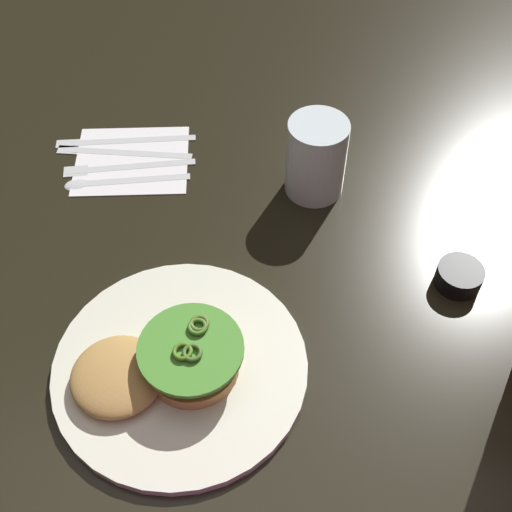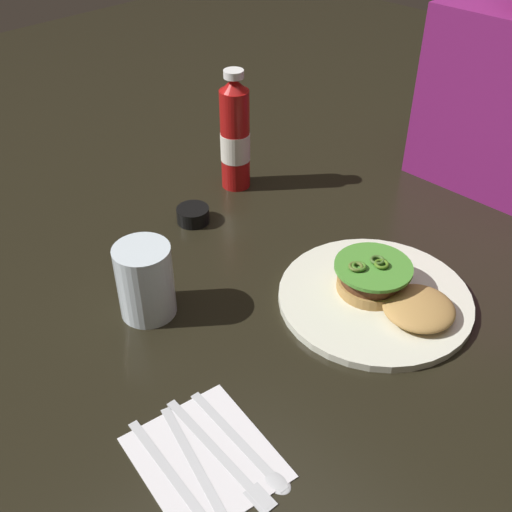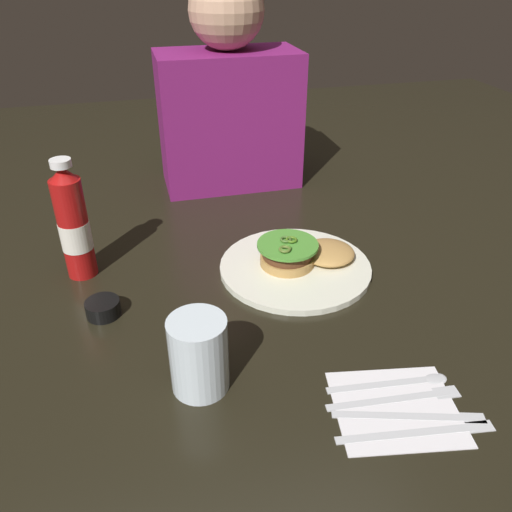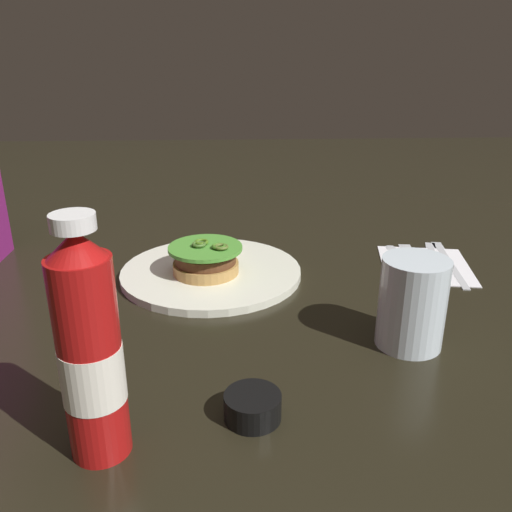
{
  "view_description": "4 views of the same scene",
  "coord_description": "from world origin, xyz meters",
  "px_view_note": "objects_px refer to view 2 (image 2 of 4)",
  "views": [
    {
      "loc": [
        0.14,
        0.49,
        0.69
      ],
      "look_at": [
        0.04,
        -0.0,
        0.07
      ],
      "focal_mm": 46.21,
      "sensor_mm": 36.0,
      "label": 1
    },
    {
      "loc": [
        0.53,
        -0.55,
        0.64
      ],
      "look_at": [
        -0.0,
        -0.02,
        0.07
      ],
      "focal_mm": 43.5,
      "sensor_mm": 36.0,
      "label": 2
    },
    {
      "loc": [
        -0.14,
        -0.71,
        0.55
      ],
      "look_at": [
        0.05,
        0.03,
        0.09
      ],
      "focal_mm": 35.73,
      "sensor_mm": 36.0,
      "label": 3
    },
    {
      "loc": [
        -0.68,
        0.06,
        0.36
      ],
      "look_at": [
        0.01,
        0.03,
        0.09
      ],
      "focal_mm": 37.62,
      "sensor_mm": 36.0,
      "label": 4
    }
  ],
  "objects_px": {
    "fork_utensil": "(226,460)",
    "butter_knife": "(185,491)",
    "ketchup_bottle": "(235,136)",
    "spoon_utensil": "(251,453)",
    "napkin": "(205,457)",
    "condiment_cup": "(193,215)",
    "burger_sandwich": "(389,288)",
    "water_glass": "(145,281)",
    "steak_knife": "(204,479)",
    "dinner_plate": "(375,298)"
  },
  "relations": [
    {
      "from": "ketchup_bottle",
      "to": "water_glass",
      "type": "height_order",
      "value": "ketchup_bottle"
    },
    {
      "from": "steak_knife",
      "to": "dinner_plate",
      "type": "bearing_deg",
      "value": 97.07
    },
    {
      "from": "condiment_cup",
      "to": "steak_knife",
      "type": "height_order",
      "value": "condiment_cup"
    },
    {
      "from": "ketchup_bottle",
      "to": "butter_knife",
      "type": "relative_size",
      "value": 1.09
    },
    {
      "from": "water_glass",
      "to": "steak_knife",
      "type": "xyz_separation_m",
      "value": [
        0.28,
        -0.13,
        -0.05
      ]
    },
    {
      "from": "water_glass",
      "to": "steak_knife",
      "type": "distance_m",
      "value": 0.31
    },
    {
      "from": "steak_knife",
      "to": "spoon_utensil",
      "type": "height_order",
      "value": "same"
    },
    {
      "from": "steak_knife",
      "to": "spoon_utensil",
      "type": "distance_m",
      "value": 0.06
    },
    {
      "from": "burger_sandwich",
      "to": "water_glass",
      "type": "relative_size",
      "value": 1.69
    },
    {
      "from": "dinner_plate",
      "to": "condiment_cup",
      "type": "distance_m",
      "value": 0.37
    },
    {
      "from": "water_glass",
      "to": "condiment_cup",
      "type": "distance_m",
      "value": 0.25
    },
    {
      "from": "dinner_plate",
      "to": "condiment_cup",
      "type": "bearing_deg",
      "value": -171.65
    },
    {
      "from": "burger_sandwich",
      "to": "water_glass",
      "type": "height_order",
      "value": "water_glass"
    },
    {
      "from": "dinner_plate",
      "to": "fork_utensil",
      "type": "bearing_deg",
      "value": -82.43
    },
    {
      "from": "condiment_cup",
      "to": "napkin",
      "type": "xyz_separation_m",
      "value": [
        0.39,
        -0.32,
        -0.01
      ]
    },
    {
      "from": "ketchup_bottle",
      "to": "spoon_utensil",
      "type": "relative_size",
      "value": 1.28
    },
    {
      "from": "ketchup_bottle",
      "to": "steak_knife",
      "type": "bearing_deg",
      "value": -46.8
    },
    {
      "from": "steak_knife",
      "to": "burger_sandwich",
      "type": "bearing_deg",
      "value": 94.54
    },
    {
      "from": "burger_sandwich",
      "to": "water_glass",
      "type": "xyz_separation_m",
      "value": [
        -0.25,
        -0.27,
        0.03
      ]
    },
    {
      "from": "burger_sandwich",
      "to": "spoon_utensil",
      "type": "xyz_separation_m",
      "value": [
        0.05,
        -0.34,
        -0.03
      ]
    },
    {
      "from": "ketchup_bottle",
      "to": "steak_knife",
      "type": "relative_size",
      "value": 1.15
    },
    {
      "from": "fork_utensil",
      "to": "steak_knife",
      "type": "bearing_deg",
      "value": -88.11
    },
    {
      "from": "napkin",
      "to": "fork_utensil",
      "type": "relative_size",
      "value": 0.86
    },
    {
      "from": "condiment_cup",
      "to": "spoon_utensil",
      "type": "height_order",
      "value": "condiment_cup"
    },
    {
      "from": "ketchup_bottle",
      "to": "butter_knife",
      "type": "bearing_deg",
      "value": -48.49
    },
    {
      "from": "condiment_cup",
      "to": "fork_utensil",
      "type": "relative_size",
      "value": 0.3
    },
    {
      "from": "condiment_cup",
      "to": "fork_utensil",
      "type": "distance_m",
      "value": 0.52
    },
    {
      "from": "dinner_plate",
      "to": "butter_knife",
      "type": "distance_m",
      "value": 0.42
    },
    {
      "from": "fork_utensil",
      "to": "butter_knife",
      "type": "bearing_deg",
      "value": -92.32
    },
    {
      "from": "napkin",
      "to": "spoon_utensil",
      "type": "height_order",
      "value": "spoon_utensil"
    },
    {
      "from": "ketchup_bottle",
      "to": "butter_knife",
      "type": "xyz_separation_m",
      "value": [
        0.45,
        -0.51,
        -0.1
      ]
    },
    {
      "from": "dinner_plate",
      "to": "burger_sandwich",
      "type": "relative_size",
      "value": 1.5
    },
    {
      "from": "water_glass",
      "to": "fork_utensil",
      "type": "bearing_deg",
      "value": -19.57
    },
    {
      "from": "napkin",
      "to": "butter_knife",
      "type": "height_order",
      "value": "butter_knife"
    },
    {
      "from": "ketchup_bottle",
      "to": "water_glass",
      "type": "distance_m",
      "value": 0.4
    },
    {
      "from": "condiment_cup",
      "to": "butter_knife",
      "type": "xyz_separation_m",
      "value": [
        0.41,
        -0.37,
        -0.01
      ]
    },
    {
      "from": "ketchup_bottle",
      "to": "butter_knife",
      "type": "distance_m",
      "value": 0.69
    },
    {
      "from": "ketchup_bottle",
      "to": "napkin",
      "type": "height_order",
      "value": "ketchup_bottle"
    },
    {
      "from": "condiment_cup",
      "to": "steak_knife",
      "type": "distance_m",
      "value": 0.54
    },
    {
      "from": "napkin",
      "to": "butter_knife",
      "type": "relative_size",
      "value": 0.78
    },
    {
      "from": "burger_sandwich",
      "to": "steak_knife",
      "type": "relative_size",
      "value": 0.97
    },
    {
      "from": "napkin",
      "to": "burger_sandwich",
      "type": "bearing_deg",
      "value": 91.38
    },
    {
      "from": "burger_sandwich",
      "to": "butter_knife",
      "type": "distance_m",
      "value": 0.43
    },
    {
      "from": "napkin",
      "to": "fork_utensil",
      "type": "bearing_deg",
      "value": 31.05
    },
    {
      "from": "napkin",
      "to": "spoon_utensil",
      "type": "bearing_deg",
      "value": 48.59
    },
    {
      "from": "burger_sandwich",
      "to": "napkin",
      "type": "xyz_separation_m",
      "value": [
        0.01,
        -0.38,
        -0.03
      ]
    },
    {
      "from": "ketchup_bottle",
      "to": "butter_knife",
      "type": "height_order",
      "value": "ketchup_bottle"
    },
    {
      "from": "ketchup_bottle",
      "to": "water_glass",
      "type": "relative_size",
      "value": 2.01
    },
    {
      "from": "water_glass",
      "to": "condiment_cup",
      "type": "relative_size",
      "value": 1.97
    },
    {
      "from": "fork_utensil",
      "to": "napkin",
      "type": "bearing_deg",
      "value": -148.95
    }
  ]
}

